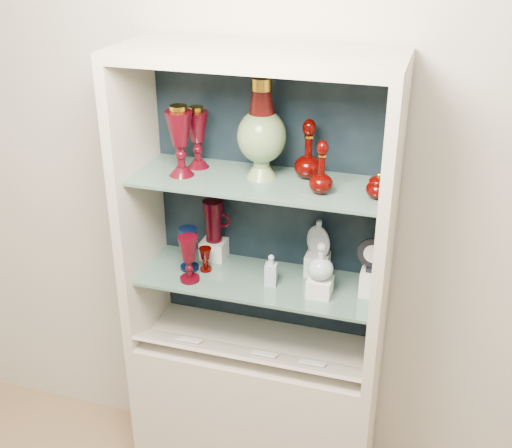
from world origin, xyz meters
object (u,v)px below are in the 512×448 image
(lidded_bowl, at_px, (379,185))
(ruby_goblet_small, at_px, (206,259))
(clear_square_bottle, at_px, (271,270))
(ruby_decanter_b, at_px, (309,147))
(pedestal_lamp_left, at_px, (180,141))
(cobalt_goblet, at_px, (189,249))
(clear_round_decanter, at_px, (321,262))
(pedestal_lamp_right, at_px, (197,137))
(ruby_goblet_tall, at_px, (189,259))
(ruby_pitcher, at_px, (213,221))
(ruby_decanter_a, at_px, (322,164))
(enamel_urn, at_px, (262,129))
(cameo_medallion, at_px, (373,255))
(flat_flask, at_px, (319,237))

(lidded_bowl, bearing_deg, ruby_goblet_small, 176.38)
(ruby_goblet_small, height_order, clear_square_bottle, clear_square_bottle)
(ruby_decanter_b, bearing_deg, ruby_goblet_small, -169.84)
(pedestal_lamp_left, distance_m, lidded_bowl, 0.73)
(cobalt_goblet, distance_m, clear_round_decanter, 0.55)
(pedestal_lamp_right, height_order, ruby_goblet_small, pedestal_lamp_right)
(pedestal_lamp_left, height_order, clear_square_bottle, pedestal_lamp_left)
(ruby_goblet_tall, height_order, ruby_pitcher, ruby_pitcher)
(ruby_decanter_a, bearing_deg, clear_round_decanter, 34.68)
(pedestal_lamp_left, bearing_deg, enamel_urn, 12.72)
(ruby_goblet_small, height_order, cameo_medallion, cameo_medallion)
(pedestal_lamp_right, relative_size, ruby_goblet_tall, 1.24)
(ruby_decanter_b, relative_size, ruby_goblet_small, 2.34)
(cobalt_goblet, relative_size, flat_flask, 1.19)
(ruby_decanter_a, xyz_separation_m, lidded_bowl, (0.20, 0.01, -0.06))
(cameo_medallion, bearing_deg, cobalt_goblet, -177.28)
(flat_flask, bearing_deg, enamel_urn, -136.84)
(ruby_goblet_small, distance_m, ruby_pitcher, 0.16)
(pedestal_lamp_left, bearing_deg, ruby_goblet_small, 29.59)
(cobalt_goblet, xyz_separation_m, clear_square_bottle, (0.35, -0.03, -0.02))
(ruby_goblet_tall, bearing_deg, enamel_urn, 24.84)
(pedestal_lamp_left, height_order, cameo_medallion, pedestal_lamp_left)
(clear_square_bottle, relative_size, cameo_medallion, 0.93)
(pedestal_lamp_left, distance_m, cobalt_goblet, 0.46)
(ruby_decanter_b, xyz_separation_m, lidded_bowl, (0.27, -0.11, -0.07))
(pedestal_lamp_right, relative_size, ruby_goblet_small, 2.35)
(pedestal_lamp_right, xyz_separation_m, clear_square_bottle, (0.32, -0.09, -0.47))
(cameo_medallion, bearing_deg, ruby_decanter_b, 169.19)
(cobalt_goblet, distance_m, ruby_pitcher, 0.15)
(ruby_decanter_a, height_order, clear_square_bottle, ruby_decanter_a)
(ruby_decanter_a, distance_m, cobalt_goblet, 0.69)
(cobalt_goblet, bearing_deg, enamel_urn, 6.37)
(pedestal_lamp_left, height_order, ruby_decanter_a, pedestal_lamp_left)
(lidded_bowl, bearing_deg, ruby_decanter_a, -175.76)
(lidded_bowl, xyz_separation_m, cameo_medallion, (0.00, 0.05, -0.30))
(pedestal_lamp_right, bearing_deg, ruby_goblet_small, -57.64)
(cobalt_goblet, bearing_deg, cameo_medallion, 1.21)
(ruby_pitcher, relative_size, clear_round_decanter, 1.24)
(pedestal_lamp_right, distance_m, flat_flask, 0.60)
(ruby_goblet_tall, xyz_separation_m, clear_square_bottle, (0.31, 0.06, -0.03))
(pedestal_lamp_left, height_order, ruby_goblet_tall, pedestal_lamp_left)
(ruby_goblet_tall, height_order, ruby_goblet_small, ruby_goblet_tall)
(pedestal_lamp_left, height_order, clear_round_decanter, pedestal_lamp_left)
(ruby_decanter_a, height_order, cobalt_goblet, ruby_decanter_a)
(pedestal_lamp_left, xyz_separation_m, pedestal_lamp_right, (0.03, 0.10, -0.01))
(flat_flask, relative_size, clear_round_decanter, 1.05)
(flat_flask, height_order, cameo_medallion, same)
(ruby_goblet_small, bearing_deg, flat_flask, 13.11)
(enamel_urn, height_order, clear_square_bottle, enamel_urn)
(pedestal_lamp_left, distance_m, ruby_goblet_small, 0.51)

